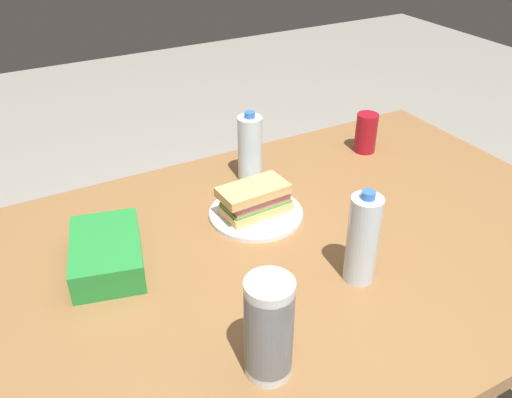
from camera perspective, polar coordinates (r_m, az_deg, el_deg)
name	(u,v)px	position (r m, az deg, el deg)	size (l,w,h in m)	color
dining_table	(305,269)	(1.33, 5.30, -7.50)	(1.48, 1.01, 0.73)	olive
paper_plate	(256,214)	(1.36, 0.00, -1.57)	(0.24, 0.24, 0.01)	white
sandwich	(255,199)	(1.33, -0.09, 0.02)	(0.19, 0.11, 0.08)	#DBB26B
soda_can_red	(366,133)	(1.68, 11.67, 6.94)	(0.07, 0.07, 0.12)	maroon
chip_bag	(107,253)	(1.22, -15.65, -5.58)	(0.23, 0.15, 0.07)	#268C38
water_bottle_tall	(363,239)	(1.13, 11.32, -4.22)	(0.07, 0.07, 0.22)	silver
plastic_cup_stack	(269,329)	(0.92, 1.37, -13.69)	(0.08, 0.08, 0.20)	silver
water_bottle_spare	(250,148)	(1.48, -0.65, 5.44)	(0.07, 0.07, 0.20)	silver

